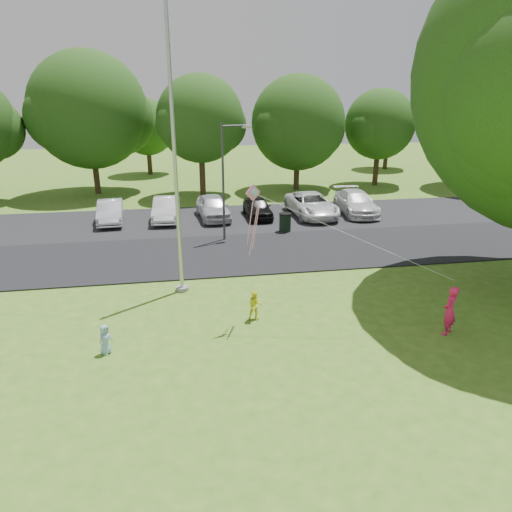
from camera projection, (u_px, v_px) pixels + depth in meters
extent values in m
plane|color=#436E1D|center=(304.00, 348.00, 13.63)|extent=(120.00, 120.00, 0.00)
cube|color=black|center=(254.00, 252.00, 21.99)|extent=(60.00, 6.00, 0.06)
cube|color=black|center=(236.00, 219.00, 28.04)|extent=(42.00, 7.00, 0.06)
cylinder|color=#B7BABF|center=(175.00, 160.00, 16.07)|extent=(0.14, 0.14, 10.00)
cylinder|color=gray|center=(182.00, 288.00, 17.69)|extent=(0.50, 0.50, 0.16)
cylinder|color=#3F3F44|center=(223.00, 184.00, 22.93)|extent=(0.12, 0.12, 5.93)
cylinder|color=#3F3F44|center=(234.00, 126.00, 22.34)|extent=(1.32, 0.58, 0.08)
cube|color=silver|center=(247.00, 127.00, 22.69)|extent=(0.49, 0.36, 0.14)
cylinder|color=black|center=(285.00, 223.00, 25.16)|extent=(0.64, 0.64, 1.03)
cylinder|color=black|center=(285.00, 214.00, 24.98)|extent=(0.68, 0.68, 0.06)
cylinder|color=#332316|center=(96.00, 173.00, 35.04)|extent=(0.44, 0.44, 3.19)
sphere|color=#193B10|center=(89.00, 110.00, 33.53)|extent=(8.50, 8.50, 8.50)
sphere|color=#193B10|center=(118.00, 119.00, 34.84)|extent=(5.53, 5.53, 5.53)
sphere|color=#193B10|center=(62.00, 117.00, 32.41)|extent=(5.10, 5.10, 5.10)
cylinder|color=#332316|center=(202.00, 173.00, 34.11)|extent=(0.44, 0.44, 3.43)
sphere|color=#193B10|center=(200.00, 119.00, 32.83)|extent=(6.27, 6.27, 6.27)
sphere|color=#193B10|center=(219.00, 125.00, 33.79)|extent=(4.07, 4.07, 4.07)
sphere|color=#193B10|center=(183.00, 124.00, 32.00)|extent=(3.76, 3.76, 3.76)
cylinder|color=#332316|center=(296.00, 173.00, 36.64)|extent=(0.44, 0.44, 2.66)
sphere|color=#193B10|center=(298.00, 123.00, 35.36)|extent=(7.27, 7.27, 7.27)
sphere|color=#193B10|center=(315.00, 129.00, 36.48)|extent=(4.72, 4.72, 4.72)
sphere|color=#193B10|center=(282.00, 129.00, 34.40)|extent=(4.36, 4.36, 4.36)
cylinder|color=#332316|center=(376.00, 167.00, 38.39)|extent=(0.44, 0.44, 3.02)
sphere|color=#193B10|center=(380.00, 124.00, 37.24)|extent=(5.67, 5.67, 5.67)
sphere|color=#193B10|center=(391.00, 129.00, 38.11)|extent=(3.68, 3.68, 3.68)
sphere|color=#193B10|center=(370.00, 128.00, 36.49)|extent=(3.40, 3.40, 3.40)
cylinder|color=#332316|center=(491.00, 167.00, 37.28)|extent=(0.44, 0.44, 3.42)
sphere|color=#193B10|center=(501.00, 105.00, 35.70)|extent=(8.77, 8.77, 8.77)
sphere|color=#193B10|center=(489.00, 112.00, 34.54)|extent=(5.26, 5.26, 5.26)
cylinder|color=#332316|center=(150.00, 161.00, 43.86)|extent=(0.44, 0.44, 2.60)
sphere|color=#193B10|center=(147.00, 127.00, 42.83)|extent=(5.20, 5.20, 5.20)
sphere|color=#193B10|center=(160.00, 131.00, 43.63)|extent=(3.38, 3.38, 3.38)
sphere|color=#193B10|center=(135.00, 131.00, 42.15)|extent=(3.12, 3.12, 3.12)
cylinder|color=#332316|center=(386.00, 156.00, 47.25)|extent=(0.44, 0.44, 2.60)
sphere|color=#193B10|center=(389.00, 125.00, 46.22)|extent=(5.20, 5.20, 5.20)
sphere|color=#193B10|center=(397.00, 128.00, 47.02)|extent=(3.38, 3.38, 3.38)
sphere|color=#193B10|center=(382.00, 128.00, 45.54)|extent=(3.12, 3.12, 3.12)
imported|color=silver|center=(110.00, 212.00, 26.86)|extent=(1.69, 4.06, 1.31)
imported|color=silver|center=(166.00, 209.00, 27.38)|extent=(1.67, 4.22, 1.37)
imported|color=silver|center=(213.00, 207.00, 27.74)|extent=(2.07, 4.36, 1.44)
imported|color=black|center=(257.00, 207.00, 28.06)|extent=(1.52, 3.68, 1.25)
imported|color=silver|center=(312.00, 205.00, 28.40)|extent=(2.55, 5.18, 1.41)
imported|color=silver|center=(356.00, 203.00, 28.93)|extent=(2.31, 5.02, 1.42)
imported|color=#EA1F5C|center=(450.00, 311.00, 14.23)|extent=(0.70, 0.67, 1.61)
imported|color=#FFFA28|center=(255.00, 306.00, 15.21)|extent=(0.52, 0.42, 1.04)
imported|color=#8BB5D6|center=(105.00, 339.00, 13.23)|extent=(0.50, 0.53, 0.91)
cube|color=pink|center=(253.00, 193.00, 13.87)|extent=(0.50, 0.26, 0.53)
cube|color=#8CC6E5|center=(255.00, 192.00, 13.85)|extent=(0.24, 0.13, 0.26)
cylinder|color=white|center=(354.00, 237.00, 13.88)|extent=(5.91, 1.91, 2.54)
cylinder|color=pink|center=(250.00, 224.00, 14.18)|extent=(0.18, 0.23, 1.42)
cylinder|color=pink|center=(256.00, 226.00, 14.29)|extent=(0.20, 0.37, 1.62)
cylinder|color=pink|center=(254.00, 231.00, 14.19)|extent=(0.22, 0.55, 1.81)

